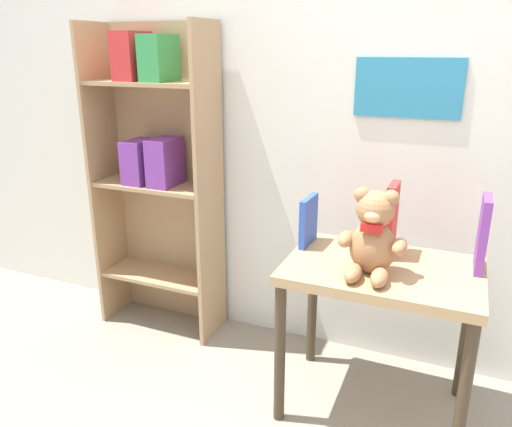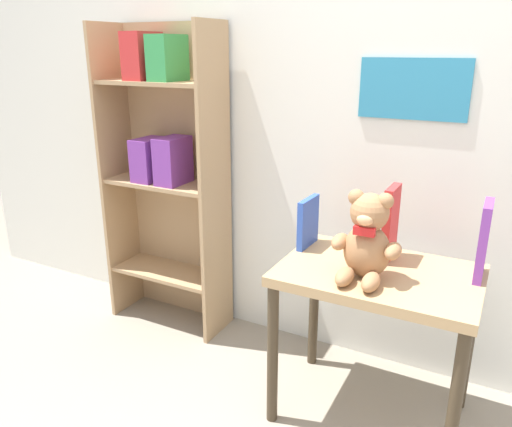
# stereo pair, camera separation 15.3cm
# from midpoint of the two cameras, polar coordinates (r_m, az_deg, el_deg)

# --- Properties ---
(wall_back) EXTENTS (4.80, 0.07, 2.50)m
(wall_back) POSITION_cam_midpoint_polar(r_m,az_deg,el_deg) (2.04, 12.47, 16.26)
(wall_back) COLOR silver
(wall_back) RESTS_ON ground_plane
(bookshelf_side) EXTENTS (0.58, 0.25, 1.42)m
(bookshelf_side) POSITION_cam_midpoint_polar(r_m,az_deg,el_deg) (2.36, -12.97, 5.66)
(bookshelf_side) COLOR tan
(bookshelf_side) RESTS_ON ground_plane
(display_table) EXTENTS (0.67, 0.46, 0.59)m
(display_table) POSITION_cam_midpoint_polar(r_m,az_deg,el_deg) (1.82, 11.75, -8.50)
(display_table) COLOR tan
(display_table) RESTS_ON ground_plane
(teddy_bear) EXTENTS (0.23, 0.21, 0.30)m
(teddy_bear) POSITION_cam_midpoint_polar(r_m,az_deg,el_deg) (1.67, 10.68, -2.63)
(teddy_bear) COLOR #A8754C
(teddy_bear) RESTS_ON display_table
(book_standing_blue) EXTENTS (0.03, 0.15, 0.19)m
(book_standing_blue) POSITION_cam_midpoint_polar(r_m,az_deg,el_deg) (1.91, 3.75, -0.87)
(book_standing_blue) COLOR #2D51B7
(book_standing_blue) RESTS_ON display_table
(book_standing_red) EXTENTS (0.03, 0.13, 0.27)m
(book_standing_red) POSITION_cam_midpoint_polar(r_m,az_deg,el_deg) (1.84, 12.92, -0.74)
(book_standing_red) COLOR red
(book_standing_red) RESTS_ON display_table
(book_standing_purple) EXTENTS (0.03, 0.15, 0.26)m
(book_standing_purple) POSITION_cam_midpoint_polar(r_m,az_deg,el_deg) (1.81, 22.33, -2.21)
(book_standing_purple) COLOR purple
(book_standing_purple) RESTS_ON display_table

